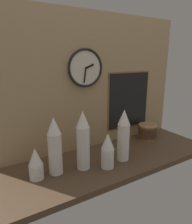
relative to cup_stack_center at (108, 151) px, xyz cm
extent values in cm
cube|color=#4C3826|center=(11.99, 10.33, -14.12)|extent=(160.00, 56.00, 4.00)
cube|color=tan|center=(11.99, 36.83, 40.38)|extent=(160.00, 3.00, 105.00)
cone|color=white|center=(0.00, 0.00, -6.56)|extent=(8.87, 8.87, 11.12)
cone|color=white|center=(0.00, 0.00, -4.37)|extent=(8.87, 8.87, 11.12)
cone|color=white|center=(0.00, 0.00, -2.19)|extent=(8.87, 8.87, 11.12)
cone|color=white|center=(0.00, 0.00, 0.00)|extent=(8.87, 8.87, 11.12)
cone|color=white|center=(0.00, 0.00, 2.19)|extent=(8.87, 8.87, 11.12)
cone|color=white|center=(0.00, 0.00, 4.37)|extent=(8.87, 8.87, 11.12)
cone|color=white|center=(0.00, 0.00, 6.56)|extent=(8.87, 8.87, 11.12)
cone|color=white|center=(-14.24, 7.67, -6.56)|extent=(8.87, 8.87, 11.12)
cone|color=white|center=(-14.24, 7.67, -4.37)|extent=(8.87, 8.87, 11.12)
cone|color=white|center=(-14.24, 7.67, -2.19)|extent=(8.87, 8.87, 11.12)
cone|color=white|center=(-14.24, 7.67, 0.00)|extent=(8.87, 8.87, 11.12)
cone|color=white|center=(-14.24, 7.67, 2.19)|extent=(8.87, 8.87, 11.12)
cone|color=white|center=(-14.24, 7.67, 4.37)|extent=(8.87, 8.87, 11.12)
cone|color=white|center=(-14.24, 7.67, 6.56)|extent=(8.87, 8.87, 11.12)
cone|color=white|center=(-14.24, 7.67, 8.74)|extent=(8.87, 8.87, 11.12)
cone|color=white|center=(-14.24, 7.67, 10.93)|extent=(8.87, 8.87, 11.12)
cone|color=white|center=(-14.24, 7.67, 13.12)|extent=(8.87, 8.87, 11.12)
cone|color=white|center=(-14.24, 7.67, 15.30)|extent=(8.87, 8.87, 11.12)
cone|color=white|center=(-14.24, 7.67, 17.49)|extent=(8.87, 8.87, 11.12)
cone|color=white|center=(-14.24, 7.67, 19.67)|extent=(8.87, 8.87, 11.12)
cone|color=white|center=(-14.24, 7.67, 21.86)|extent=(8.87, 8.87, 11.12)
cone|color=white|center=(-44.54, 11.28, -6.56)|extent=(8.87, 8.87, 11.12)
cone|color=white|center=(-44.54, 11.28, -4.37)|extent=(8.87, 8.87, 11.12)
cone|color=white|center=(-44.54, 11.28, -2.19)|extent=(8.87, 8.87, 11.12)
cone|color=white|center=(-44.54, 11.28, 0.00)|extent=(8.87, 8.87, 11.12)
cone|color=white|center=(-44.54, 11.28, 2.19)|extent=(8.87, 8.87, 11.12)
cone|color=white|center=(-32.20, 11.17, -6.56)|extent=(8.87, 8.87, 11.12)
cone|color=white|center=(-32.20, 11.17, -4.37)|extent=(8.87, 8.87, 11.12)
cone|color=white|center=(-32.20, 11.17, -2.19)|extent=(8.87, 8.87, 11.12)
cone|color=white|center=(-32.20, 11.17, 0.00)|extent=(8.87, 8.87, 11.12)
cone|color=white|center=(-32.20, 11.17, 2.19)|extent=(8.87, 8.87, 11.12)
cone|color=white|center=(-32.20, 11.17, 4.37)|extent=(8.87, 8.87, 11.12)
cone|color=white|center=(-32.20, 11.17, 6.56)|extent=(8.87, 8.87, 11.12)
cone|color=white|center=(-32.20, 11.17, 8.74)|extent=(8.87, 8.87, 11.12)
cone|color=white|center=(-32.20, 11.17, 10.93)|extent=(8.87, 8.87, 11.12)
cone|color=white|center=(-32.20, 11.17, 13.12)|extent=(8.87, 8.87, 11.12)
cone|color=white|center=(-32.20, 11.17, 15.30)|extent=(8.87, 8.87, 11.12)
cone|color=white|center=(-32.20, 11.17, 17.49)|extent=(8.87, 8.87, 11.12)
cone|color=white|center=(-32.20, 11.17, 19.67)|extent=(8.87, 8.87, 11.12)
cone|color=white|center=(15.85, 3.64, -6.56)|extent=(8.87, 8.87, 11.12)
cone|color=white|center=(15.85, 3.64, -4.37)|extent=(8.87, 8.87, 11.12)
cone|color=white|center=(15.85, 3.64, -2.19)|extent=(8.87, 8.87, 11.12)
cone|color=white|center=(15.85, 3.64, 0.00)|extent=(8.87, 8.87, 11.12)
cone|color=white|center=(15.85, 3.64, 2.19)|extent=(8.87, 8.87, 11.12)
cone|color=white|center=(15.85, 3.64, 4.37)|extent=(8.87, 8.87, 11.12)
cone|color=white|center=(15.85, 3.64, 6.56)|extent=(8.87, 8.87, 11.12)
cone|color=white|center=(15.85, 3.64, 8.74)|extent=(8.87, 8.87, 11.12)
cone|color=white|center=(15.85, 3.64, 10.93)|extent=(8.87, 8.87, 11.12)
cone|color=white|center=(15.85, 3.64, 13.12)|extent=(8.87, 8.87, 11.12)
cone|color=white|center=(15.85, 3.64, 15.30)|extent=(8.87, 8.87, 11.12)
cone|color=white|center=(15.85, 3.64, 17.49)|extent=(8.87, 8.87, 11.12)
cone|color=white|center=(15.85, 3.64, 19.67)|extent=(8.87, 8.87, 11.12)
cylinder|color=#996B47|center=(58.00, 21.80, -9.73)|extent=(16.27, 16.27, 4.76)
cylinder|color=#996B47|center=(58.00, 21.80, -7.44)|extent=(16.27, 16.27, 4.76)
cylinder|color=#996B47|center=(58.00, 21.80, -5.14)|extent=(16.27, 16.27, 4.76)
cylinder|color=#996B47|center=(58.00, 21.80, -2.84)|extent=(16.27, 16.27, 4.76)
cylinder|color=#996B47|center=(58.00, 21.80, -0.54)|extent=(16.27, 16.27, 4.76)
torus|color=tan|center=(58.00, 21.80, 1.13)|extent=(16.68, 16.68, 1.71)
cylinder|color=beige|center=(1.91, 34.23, 52.13)|extent=(27.85, 1.80, 27.85)
torus|color=black|center=(1.91, 33.42, 52.13)|extent=(28.72, 1.98, 28.72)
cube|color=black|center=(5.15, 32.93, 53.39)|extent=(6.95, 0.60, 3.68)
cube|color=black|center=(1.07, 32.93, 46.77)|extent=(2.55, 0.60, 10.87)
cylinder|color=black|center=(1.91, 32.93, 52.13)|extent=(1.39, 0.60, 1.39)
cube|color=olive|center=(45.48, 34.95, 23.03)|extent=(44.01, 0.60, 50.08)
cube|color=black|center=(45.48, 34.53, 23.03)|extent=(41.61, 1.20, 47.68)
camera|label=1|loc=(-68.33, -100.02, 59.11)|focal=32.00mm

